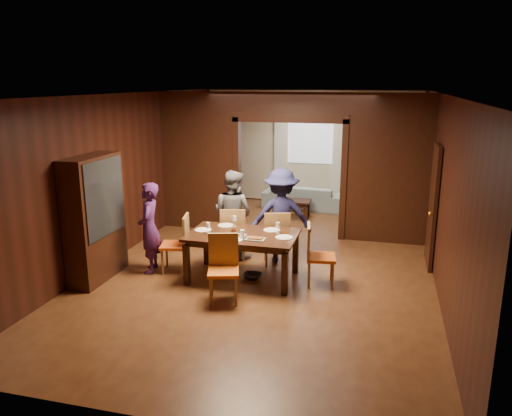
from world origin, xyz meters
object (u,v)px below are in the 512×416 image
(person_navy, at_px, (281,216))
(chair_left, at_px, (175,243))
(coffee_table, at_px, (293,208))
(chair_near, at_px, (223,270))
(sofa, at_px, (304,197))
(person_grey, at_px, (233,214))
(chair_right, at_px, (321,255))
(person_purple, at_px, (149,228))
(dining_table, at_px, (243,256))
(chair_far_r, at_px, (276,237))
(chair_far_l, at_px, (234,233))
(hutch, at_px, (95,219))

(person_navy, bearing_deg, chair_left, 15.13)
(person_navy, bearing_deg, coffee_table, -98.07)
(coffee_table, height_order, chair_near, chair_near)
(chair_near, bearing_deg, sofa, 71.07)
(person_grey, height_order, chair_right, person_grey)
(person_purple, relative_size, dining_table, 0.88)
(person_navy, distance_m, chair_left, 1.89)
(person_navy, xyz_separation_m, sofa, (-0.22, 3.85, -0.54))
(chair_near, bearing_deg, dining_table, 71.18)
(person_navy, relative_size, chair_far_r, 1.71)
(chair_near, bearing_deg, person_grey, 86.58)
(person_grey, xyz_separation_m, chair_far_r, (0.85, -0.21, -0.31))
(dining_table, xyz_separation_m, chair_far_l, (-0.41, 0.84, 0.10))
(dining_table, xyz_separation_m, chair_left, (-1.19, 0.04, 0.10))
(person_purple, bearing_deg, chair_right, 75.95)
(person_navy, bearing_deg, hutch, 14.74)
(chair_near, bearing_deg, chair_right, 20.10)
(person_grey, xyz_separation_m, chair_near, (0.44, -1.89, -0.31))
(person_grey, bearing_deg, person_purple, 62.50)
(person_navy, height_order, chair_far_r, person_navy)
(person_navy, distance_m, chair_far_l, 0.91)
(person_grey, distance_m, coffee_table, 3.04)
(dining_table, relative_size, chair_right, 1.77)
(hutch, bearing_deg, chair_far_l, 36.66)
(sofa, bearing_deg, person_purple, 74.77)
(chair_left, bearing_deg, coffee_table, 148.87)
(chair_left, xyz_separation_m, chair_far_r, (1.57, 0.77, 0.00))
(person_grey, relative_size, chair_near, 1.64)
(coffee_table, relative_size, chair_far_l, 0.82)
(coffee_table, xyz_separation_m, chair_far_l, (-0.51, -3.09, 0.28))
(chair_left, xyz_separation_m, chair_right, (2.44, 0.04, 0.00))
(person_grey, height_order, chair_near, person_grey)
(chair_left, distance_m, chair_right, 2.44)
(chair_far_l, bearing_deg, person_purple, 24.13)
(dining_table, relative_size, chair_far_l, 1.77)
(person_grey, distance_m, person_navy, 0.90)
(hutch, bearing_deg, coffee_table, 62.06)
(chair_right, height_order, hutch, hutch)
(chair_right, bearing_deg, person_purple, 83.77)
(sofa, relative_size, chair_far_l, 2.06)
(person_grey, bearing_deg, sofa, -82.07)
(person_grey, distance_m, sofa, 3.88)
(coffee_table, height_order, chair_far_r, chair_far_r)
(chair_far_r, bearing_deg, chair_right, 122.65)
(chair_near, distance_m, hutch, 2.32)
(person_grey, relative_size, sofa, 0.80)
(person_navy, height_order, chair_left, person_navy)
(person_navy, bearing_deg, chair_far_l, -6.73)
(chair_near, bearing_deg, person_purple, 135.97)
(sofa, relative_size, dining_table, 1.16)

